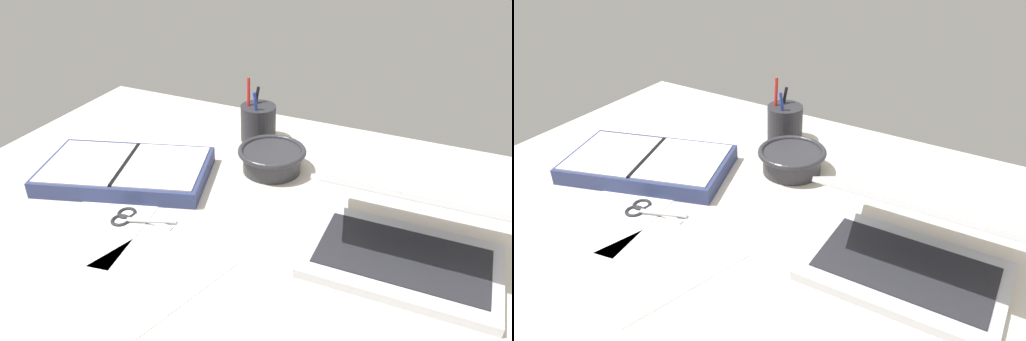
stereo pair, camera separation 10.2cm
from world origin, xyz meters
The scene contains 8 objects.
desk_top centered at (0.00, 0.00, 1.00)cm, with size 140.00×100.00×2.00cm, color beige.
laptop centered at (30.18, 0.86, 6.63)cm, with size 33.12×26.83×16.57cm.
bowl centered at (-3.39, 19.90, 5.15)cm, with size 15.75×15.75×5.63cm.
pen_cup centered at (-12.85, 33.15, 6.77)cm, with size 9.01×9.01×16.14cm.
planner centered at (-31.70, 2.94, 3.94)cm, with size 41.04×31.17×4.07cm.
scissors centered at (-21.32, -9.73, 2.34)cm, with size 13.15×6.46×0.80cm.
paper_sheet_front centered at (-8.23, -19.88, 2.08)cm, with size 19.68×26.08×0.16cm, color white.
paper_sheet_beside_planner centered at (-25.20, -14.07, 2.08)cm, with size 16.09×22.56×0.16cm, color white.
Camera 2 is at (43.91, -68.25, 60.29)cm, focal length 35.00 mm.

